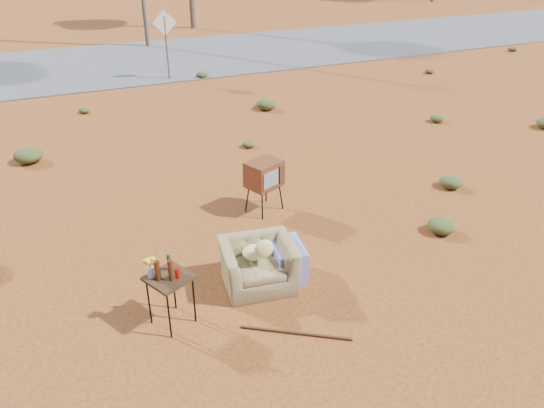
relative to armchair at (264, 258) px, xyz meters
name	(u,v)px	position (x,y,z in m)	size (l,w,h in m)	color
ground	(281,298)	(0.06, -0.44, -0.41)	(140.00, 140.00, 0.00)	brown
highway	(109,64)	(0.06, 14.56, -0.39)	(140.00, 7.00, 0.04)	#565659
armchair	(264,258)	(0.00, 0.00, 0.00)	(1.29, 0.80, 0.89)	olive
tv_unit	(264,175)	(0.87, 1.98, 0.29)	(0.72, 0.66, 0.95)	black
side_table	(165,275)	(-1.46, -0.31, 0.33)	(0.67, 0.67, 1.02)	#342113
rusty_bar	(296,333)	(-0.07, -1.18, -0.39)	(0.04, 0.04, 1.42)	#4C2414
road_sign	(165,33)	(1.56, 11.56, 1.09)	(0.78, 0.06, 2.19)	brown
scrub_patch	(150,176)	(-0.76, 3.97, -0.27)	(17.49, 8.07, 0.33)	#424C21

